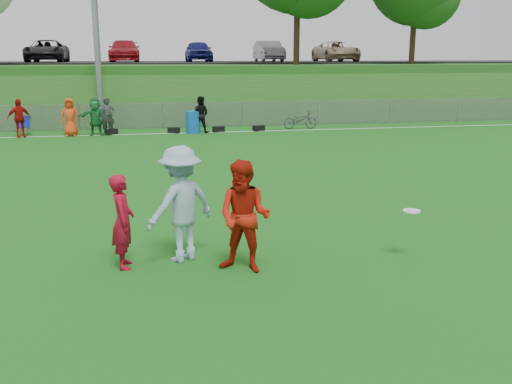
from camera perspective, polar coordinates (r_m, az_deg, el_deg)
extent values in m
plane|color=#185912|center=(9.39, -4.58, -8.62)|extent=(120.00, 120.00, 0.00)
cube|color=white|center=(26.89, -9.09, 5.80)|extent=(60.00, 0.10, 0.01)
cube|color=gray|center=(28.81, -9.30, 7.49)|extent=(58.00, 0.02, 1.20)
cube|color=gray|center=(28.75, -9.35, 8.78)|extent=(58.00, 0.04, 0.04)
cylinder|color=gray|center=(29.62, -15.87, 17.80)|extent=(0.30, 0.30, 12.00)
cube|color=#1D5B19|center=(39.71, -9.95, 10.37)|extent=(120.00, 18.00, 3.00)
cube|color=black|center=(41.66, -10.11, 12.64)|extent=(120.00, 12.00, 0.10)
cylinder|color=black|center=(38.68, 15.59, 17.43)|extent=(0.36, 0.36, 7.00)
imported|color=black|center=(41.09, -20.18, 13.10)|extent=(2.39, 5.18, 1.44)
imported|color=maroon|center=(40.66, -13.02, 13.57)|extent=(2.02, 4.96, 1.44)
imported|color=navy|center=(40.84, -5.79, 13.84)|extent=(1.70, 4.23, 1.44)
imported|color=slate|center=(41.62, 1.29, 13.89)|extent=(1.52, 4.37, 1.44)
imported|color=tan|center=(42.97, 8.01, 13.76)|extent=(2.39, 5.18, 1.44)
imported|color=#B0110C|center=(27.31, -22.61, 6.84)|extent=(1.07, 0.80, 1.69)
imported|color=#F14516|center=(26.97, -18.10, 7.13)|extent=(0.83, 0.55, 1.69)
imported|color=#207937|center=(26.86, -15.76, 7.27)|extent=(1.61, 0.63, 1.69)
imported|color=#303033|center=(26.83, -14.62, 7.33)|extent=(0.63, 0.42, 1.69)
imported|color=black|center=(26.91, -5.59, 7.72)|extent=(1.00, 0.90, 1.69)
cube|color=black|center=(27.00, -14.27, 5.85)|extent=(0.61, 0.54, 0.26)
cube|color=black|center=(27.00, -8.22, 6.13)|extent=(0.60, 0.40, 0.26)
cube|color=black|center=(27.18, -3.77, 6.29)|extent=(0.58, 0.35, 0.26)
cube|color=black|center=(27.50, 0.27, 6.40)|extent=(0.60, 0.40, 0.26)
imported|color=#A30B21|center=(9.86, -13.19, -2.88)|extent=(0.39, 0.59, 1.62)
imported|color=red|center=(9.39, -1.16, -2.49)|extent=(1.15, 1.07, 1.88)
imported|color=#98B4D3|center=(9.97, -7.53, -1.21)|extent=(1.52, 1.33, 2.03)
cylinder|color=white|center=(10.35, 15.30, -1.85)|extent=(0.31, 0.31, 0.03)
cylinder|color=#1056B3|center=(26.87, -6.30, 6.96)|extent=(0.69, 0.69, 1.01)
cube|color=#1129B8|center=(28.14, -22.22, 6.07)|extent=(0.50, 0.50, 0.05)
cube|color=#1129B8|center=(28.33, -22.15, 6.60)|extent=(0.47, 0.07, 0.47)
imported|color=#323235|center=(28.37, 4.43, 7.21)|extent=(1.68, 0.61, 0.88)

